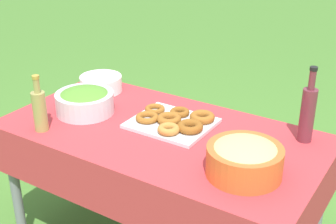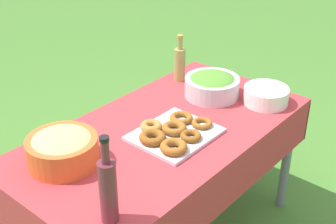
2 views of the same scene
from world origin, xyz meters
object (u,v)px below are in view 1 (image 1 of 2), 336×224
Objects in this scene: donut_platter at (174,121)px; olive_oil_bottle at (40,109)px; wine_bottle at (308,113)px; plate_stack at (101,84)px; pasta_bowl at (245,158)px; salad_bowl at (85,100)px.

olive_oil_bottle reaches higher than donut_platter.
donut_platter is at bearing -162.05° from wine_bottle.
plate_stack is at bearing -178.27° from wine_bottle.
pasta_bowl is 1.06m from plate_stack.
olive_oil_bottle is (-0.93, -0.15, 0.03)m from pasta_bowl.
wine_bottle is (1.11, 0.03, 0.09)m from plate_stack.
olive_oil_bottle is (-0.04, -0.25, 0.04)m from salad_bowl.
pasta_bowl is 0.94m from olive_oil_bottle.
salad_bowl is at bearing 173.36° from pasta_bowl.
plate_stack is at bearing 160.23° from pasta_bowl.
wine_bottle is at bearing 74.28° from pasta_bowl.
pasta_bowl is at bearing -105.72° from wine_bottle.
pasta_bowl is 1.11× the size of olive_oil_bottle.
wine_bottle reaches higher than plate_stack.
wine_bottle reaches higher than salad_bowl.
wine_bottle reaches higher than donut_platter.
plate_stack is 1.11m from wine_bottle.
donut_platter is (0.44, 0.11, -0.04)m from salad_bowl.
pasta_bowl reaches higher than plate_stack.
olive_oil_bottle is at bearing -152.53° from wine_bottle.
salad_bowl reaches higher than donut_platter.
salad_bowl reaches higher than plate_stack.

